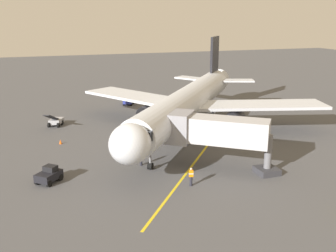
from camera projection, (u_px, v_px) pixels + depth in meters
ground_plane at (196, 127)px, 54.09m from camera, size 220.00×220.00×0.00m
apron_lead_in_line at (207, 146)px, 46.12m from camera, size 24.56×31.87×0.01m
airplane at (189, 102)px, 50.78m from camera, size 31.68×34.44×11.50m
jet_bridge at (210, 131)px, 38.89m from camera, size 10.22×8.64×5.40m
ground_crew_marshaller at (191, 176)px, 35.23m from camera, size 0.45×0.34×1.71m
ground_crew_wing_walker at (141, 157)px, 40.10m from camera, size 0.47×0.45×1.71m
belt_loader_near_nose at (56, 121)px, 54.66m from camera, size 2.95×4.67×2.32m
tug_portside at (128, 100)px, 67.81m from camera, size 2.29×2.71×1.50m
tug_starboard_side at (49, 175)px, 36.05m from camera, size 2.65×2.71×1.50m
safety_cone_nose_left at (60, 142)px, 47.00m from camera, size 0.32×0.32×0.55m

